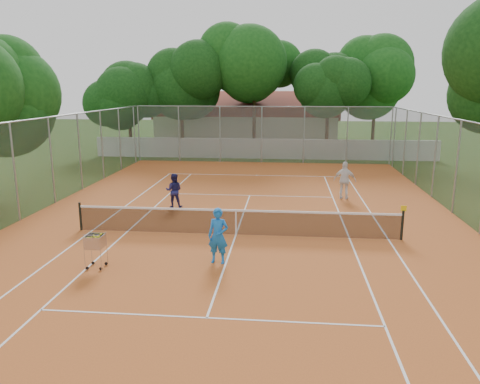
# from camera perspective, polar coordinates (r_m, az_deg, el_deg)

# --- Properties ---
(ground) EXTENTS (120.00, 120.00, 0.00)m
(ground) POSITION_cam_1_polar(r_m,az_deg,el_deg) (17.33, -0.50, -5.29)
(ground) COLOR #203D10
(ground) RESTS_ON ground
(court_pad) EXTENTS (18.00, 34.00, 0.02)m
(court_pad) POSITION_cam_1_polar(r_m,az_deg,el_deg) (17.32, -0.50, -5.26)
(court_pad) COLOR #B45823
(court_pad) RESTS_ON ground
(court_lines) EXTENTS (10.98, 23.78, 0.01)m
(court_lines) POSITION_cam_1_polar(r_m,az_deg,el_deg) (17.32, -0.50, -5.22)
(court_lines) COLOR white
(court_lines) RESTS_ON court_pad
(tennis_net) EXTENTS (11.88, 0.10, 0.98)m
(tennis_net) POSITION_cam_1_polar(r_m,az_deg,el_deg) (17.18, -0.50, -3.67)
(tennis_net) COLOR black
(tennis_net) RESTS_ON court_pad
(perimeter_fence) EXTENTS (18.00, 34.00, 4.00)m
(perimeter_fence) POSITION_cam_1_polar(r_m,az_deg,el_deg) (16.82, -0.51, 1.21)
(perimeter_fence) COLOR slate
(perimeter_fence) RESTS_ON ground
(boundary_wall) EXTENTS (26.00, 0.30, 1.50)m
(boundary_wall) POSITION_cam_1_polar(r_m,az_deg,el_deg) (35.72, 2.81, 5.30)
(boundary_wall) COLOR silver
(boundary_wall) RESTS_ON ground
(clubhouse) EXTENTS (16.40, 9.00, 4.40)m
(clubhouse) POSITION_cam_1_polar(r_m,az_deg,el_deg) (45.65, 0.95, 8.75)
(clubhouse) COLOR beige
(clubhouse) RESTS_ON ground
(tropical_trees) EXTENTS (29.00, 19.00, 10.00)m
(tropical_trees) POSITION_cam_1_polar(r_m,az_deg,el_deg) (38.42, 3.11, 12.17)
(tropical_trees) COLOR black
(tropical_trees) RESTS_ON ground
(player_near) EXTENTS (0.68, 0.49, 1.74)m
(player_near) POSITION_cam_1_polar(r_m,az_deg,el_deg) (14.41, -2.68, -5.36)
(player_near) COLOR blue
(player_near) RESTS_ON court_pad
(player_far_left) EXTENTS (0.79, 0.64, 1.55)m
(player_far_left) POSITION_cam_1_polar(r_m,az_deg,el_deg) (21.24, -8.06, 0.19)
(player_far_left) COLOR navy
(player_far_left) RESTS_ON court_pad
(player_far_right) EXTENTS (1.14, 0.67, 1.83)m
(player_far_right) POSITION_cam_1_polar(r_m,az_deg,el_deg) (23.16, 12.66, 1.40)
(player_far_right) COLOR white
(player_far_right) RESTS_ON court_pad
(ball_hopper) EXTENTS (0.54, 0.54, 1.13)m
(ball_hopper) POSITION_cam_1_polar(r_m,az_deg,el_deg) (14.74, -17.18, -6.77)
(ball_hopper) COLOR #B4B3BA
(ball_hopper) RESTS_ON court_pad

